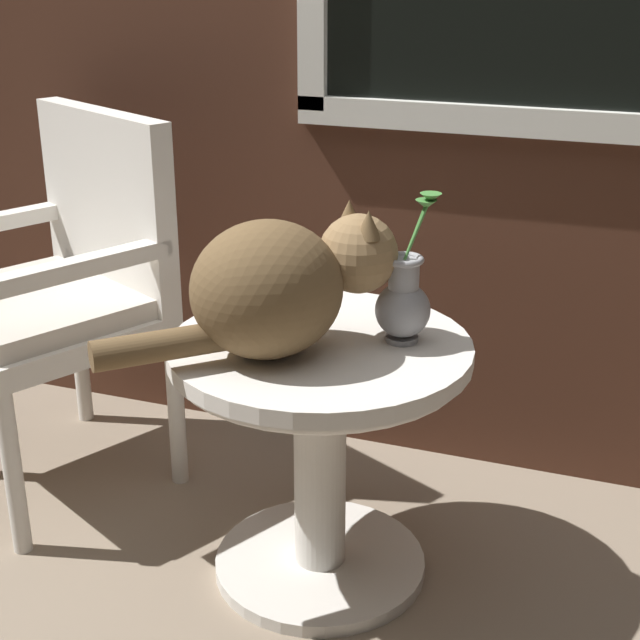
{
  "coord_description": "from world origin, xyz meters",
  "views": [
    {
      "loc": [
        0.69,
        -1.62,
        1.34
      ],
      "look_at": [
        0.07,
        0.08,
        0.62
      ],
      "focal_mm": 53.01,
      "sensor_mm": 36.0,
      "label": 1
    }
  ],
  "objects": [
    {
      "name": "cat",
      "position": [
        0.01,
        0.0,
        0.71
      ],
      "size": [
        0.5,
        0.48,
        0.29
      ],
      "color": "brown",
      "rests_on": "wicker_side_table"
    },
    {
      "name": "ground_plane",
      "position": [
        0.0,
        0.0,
        0.0
      ],
      "size": [
        6.0,
        6.0,
        0.0
      ],
      "primitive_type": "plane",
      "color": "gray"
    },
    {
      "name": "wicker_chair",
      "position": [
        -0.7,
        0.28,
        0.54
      ],
      "size": [
        0.7,
        0.68,
        0.95
      ],
      "color": "silver",
      "rests_on": "ground_plane"
    },
    {
      "name": "wicker_side_table",
      "position": [
        0.07,
        0.08,
        0.39
      ],
      "size": [
        0.64,
        0.64,
        0.57
      ],
      "color": "silver",
      "rests_on": "ground_plane"
    },
    {
      "name": "pewter_vase_with_ivy",
      "position": [
        0.23,
        0.14,
        0.66
      ],
      "size": [
        0.12,
        0.12,
        0.31
      ],
      "color": "#99999E",
      "rests_on": "wicker_side_table"
    }
  ]
}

